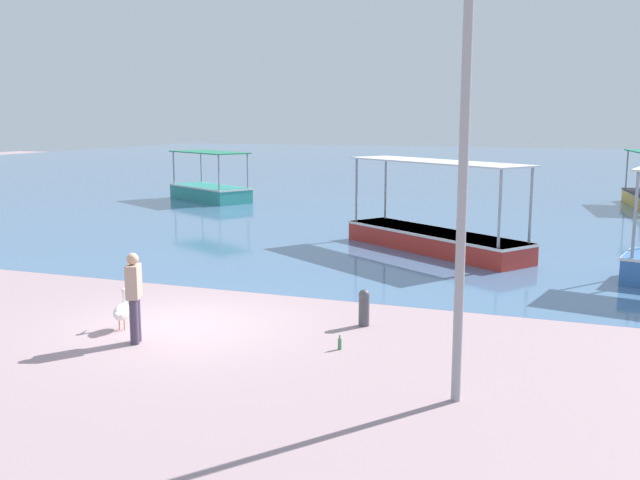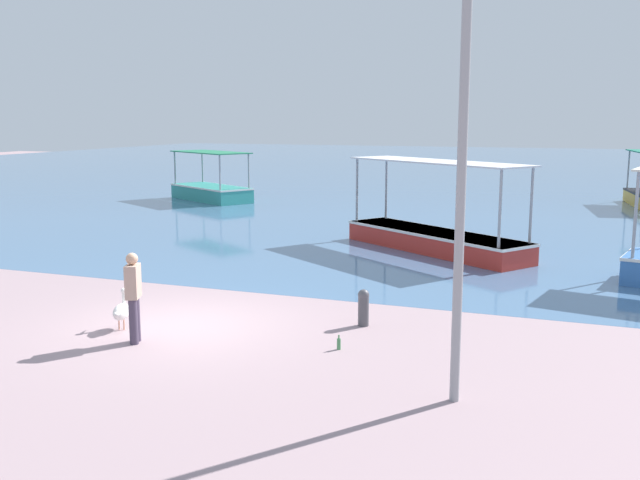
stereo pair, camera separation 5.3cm
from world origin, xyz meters
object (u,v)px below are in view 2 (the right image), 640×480
(fisherman_standing, at_px, (133,295))
(pelican, at_px, (122,311))
(fishing_boat_center, at_px, (435,235))
(lamp_post, at_px, (462,152))
(fishing_boat_far_right, at_px, (211,190))
(glass_bottle, at_px, (339,344))
(mooring_bollard, at_px, (363,306))

(fisherman_standing, bearing_deg, pelican, 140.07)
(fishing_boat_center, height_order, fisherman_standing, fishing_boat_center)
(pelican, height_order, lamp_post, lamp_post)
(fishing_boat_far_right, xyz_separation_m, pelican, (9.32, -20.38, -0.15))
(fishing_boat_far_right, xyz_separation_m, glass_bottle, (13.72, -20.06, -0.42))
(glass_bottle, bearing_deg, fishing_boat_far_right, 124.36)
(fishing_boat_far_right, xyz_separation_m, fishing_boat_center, (13.40, -9.93, -0.00))
(fishing_boat_center, distance_m, mooring_bollard, 8.55)
(fishing_boat_center, height_order, pelican, fishing_boat_center)
(fishing_boat_far_right, xyz_separation_m, fisherman_standing, (10.05, -20.99, 0.38))
(fisherman_standing, relative_size, glass_bottle, 6.26)
(pelican, bearing_deg, fishing_boat_center, 68.68)
(fishing_boat_center, height_order, mooring_bollard, fishing_boat_center)
(lamp_post, relative_size, mooring_bollard, 8.77)
(mooring_bollard, bearing_deg, fishing_boat_far_right, 126.54)
(pelican, xyz_separation_m, lamp_post, (6.75, -1.31, 3.26))
(mooring_bollard, bearing_deg, lamp_post, -53.46)
(fishing_boat_center, bearing_deg, glass_bottle, -88.18)
(fisherman_standing, bearing_deg, fishing_boat_center, 73.19)
(fishing_boat_center, relative_size, mooring_bollard, 8.67)
(mooring_bollard, height_order, fisherman_standing, fisherman_standing)
(fishing_boat_far_right, relative_size, fisherman_standing, 3.11)
(fishing_boat_center, height_order, lamp_post, lamp_post)
(fisherman_standing, bearing_deg, fishing_boat_far_right, 115.59)
(lamp_post, bearing_deg, pelican, 169.02)
(fishing_boat_center, relative_size, fisherman_standing, 3.82)
(mooring_bollard, relative_size, glass_bottle, 2.76)
(fishing_boat_far_right, bearing_deg, pelican, -65.43)
(fishing_boat_center, bearing_deg, fisherman_standing, -106.81)
(fishing_boat_center, bearing_deg, lamp_post, -77.18)
(lamp_post, distance_m, mooring_bollard, 5.14)
(fisherman_standing, xyz_separation_m, glass_bottle, (3.66, 0.93, -0.80))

